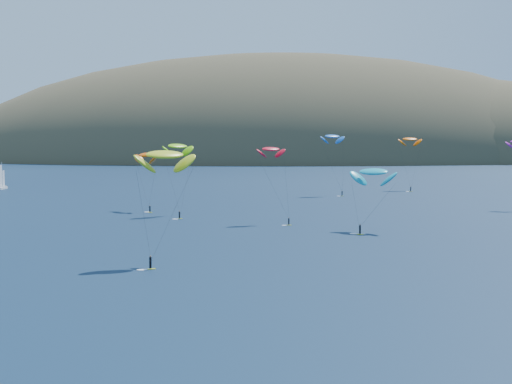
{
  "coord_description": "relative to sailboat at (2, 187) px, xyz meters",
  "views": [
    {
      "loc": [
        -6.65,
        -72.76,
        21.23
      ],
      "look_at": [
        -5.71,
        80.0,
        9.0
      ],
      "focal_mm": 50.0,
      "sensor_mm": 36.0,
      "label": 1
    }
  ],
  "objects": [
    {
      "name": "ground",
      "position": [
        104.95,
        -207.01,
        -0.92
      ],
      "size": [
        2800.0,
        2800.0,
        0.0
      ],
      "primitive_type": "plane",
      "color": "black",
      "rests_on": "ground"
    },
    {
      "name": "island",
      "position": [
        144.35,
        355.35,
        -11.65
      ],
      "size": [
        730.0,
        300.0,
        210.0
      ],
      "color": "#3D3526",
      "rests_on": "ground"
    },
    {
      "name": "sailboat",
      "position": [
        0.0,
        0.0,
        0.0
      ],
      "size": [
        8.54,
        7.43,
        10.8
      ],
      "rotation": [
        0.0,
        0.0,
        -0.02
      ],
      "color": "silver",
      "rests_on": "ground"
    },
    {
      "name": "kitesurfer_1",
      "position": [
        68.46,
        -77.88,
        14.71
      ],
      "size": [
        9.23,
        12.39,
        18.08
      ],
      "rotation": [
        0.0,
        0.0,
        -0.7
      ],
      "color": "yellow",
      "rests_on": "ground"
    },
    {
      "name": "kitesurfer_2",
      "position": [
        83.82,
        -160.91,
        17.03
      ],
      "size": [
        10.99,
        12.11,
        20.77
      ],
      "rotation": [
        0.0,
        0.0,
        0.43
      ],
      "color": "yellow",
      "rests_on": "ground"
    },
    {
      "name": "kitesurfer_3",
      "position": [
        78.47,
        -88.63,
        17.33
      ],
      "size": [
        9.67,
        16.68,
        20.82
      ],
      "rotation": [
        0.0,
        0.0,
        0.69
      ],
      "color": "yellow",
      "rests_on": "ground"
    },
    {
      "name": "kitesurfer_4",
      "position": [
        126.87,
        -27.3,
        19.84
      ],
      "size": [
        9.53,
        9.53,
        23.22
      ],
      "rotation": [
        0.0,
        0.0,
        0.33
      ],
      "color": "yellow",
      "rests_on": "ground"
    },
    {
      "name": "kitesurfer_5",
      "position": [
        125.44,
        -121.66,
        12.16
      ],
      "size": [
        11.3,
        12.42,
        15.97
      ],
      "rotation": [
        0.0,
        0.0,
        -0.52
      ],
      "color": "yellow",
      "rests_on": "ground"
    },
    {
      "name": "kitesurfer_9",
      "position": [
        103.0,
        -106.41,
        16.87
      ],
      "size": [
        8.63,
        9.92,
        19.79
      ],
      "rotation": [
        0.0,
        0.0,
        0.35
      ],
      "color": "yellow",
      "rests_on": "ground"
    },
    {
      "name": "kitesurfer_11",
      "position": [
        159.88,
        -2.9,
        18.74
      ],
      "size": [
        9.17,
        12.93,
        22.18
      ],
      "rotation": [
        0.0,
        0.0,
        0.07
      ],
      "color": "yellow",
      "rests_on": "ground"
    }
  ]
}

